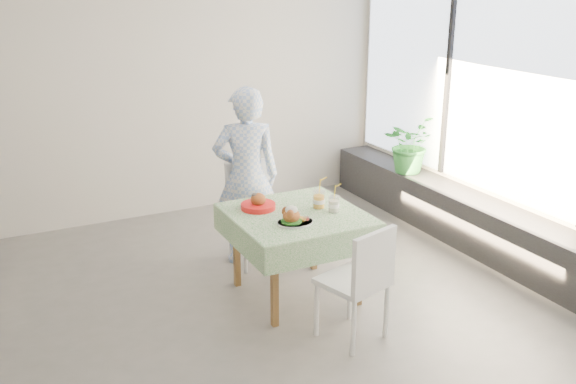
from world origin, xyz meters
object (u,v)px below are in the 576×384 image
juice_cup_orange (319,200)px  potted_plant (409,143)px  cafe_table (296,245)px  chair_far (256,232)px  diner (246,176)px  chair_near (353,304)px  main_dish (293,218)px

juice_cup_orange → potted_plant: potted_plant is taller
potted_plant → cafe_table: bearing=-149.8°
chair_far → potted_plant: (2.03, 0.39, 0.53)m
cafe_table → diner: 0.92m
cafe_table → potted_plant: (2.01, 1.17, 0.36)m
cafe_table → chair_far: chair_far is taller
diner → chair_far: bearing=157.5°
chair_near → diner: bearing=95.2°
potted_plant → main_dish: bearing=-147.3°
main_dish → juice_cup_orange: juice_cup_orange is taller
main_dish → potted_plant: 2.54m
potted_plant → juice_cup_orange: bearing=-147.3°
chair_near → chair_far: bearing=93.1°
diner → main_dish: 1.04m
chair_near → diner: size_ratio=0.54×
main_dish → chair_near: bearing=-71.3°
main_dish → juice_cup_orange: 0.42m
chair_far → chair_near: chair_far is taller
chair_near → juice_cup_orange: juice_cup_orange is taller
chair_near → main_dish: 0.80m
juice_cup_orange → potted_plant: (1.79, 1.15, 0.01)m
juice_cup_orange → cafe_table: bearing=-174.1°
diner → potted_plant: bearing=-153.1°
chair_far → potted_plant: bearing=10.9°
diner → potted_plant: size_ratio=2.58×
cafe_table → chair_near: bearing=-85.2°
chair_far → main_dish: 1.11m
cafe_table → chair_near: (0.07, -0.79, -0.18)m
diner → juice_cup_orange: bearing=128.2°
main_dish → cafe_table: bearing=56.9°
diner → juice_cup_orange: (0.30, -0.81, -0.02)m
juice_cup_orange → potted_plant: size_ratio=0.46×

